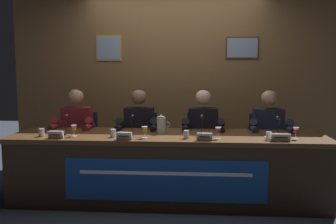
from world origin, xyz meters
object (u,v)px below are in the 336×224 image
object	(u,v)px
panelist_far_left	(75,130)
water_cup_far_left	(42,133)
juice_glass_center_left	(145,130)
panelist_center_right	(203,131)
water_cup_far_right	(269,136)
water_cup_center_left	(113,133)
panelist_center_left	(138,131)
conference_table	(167,157)
water_pitcher_central	(161,125)
document_stack_far_right	(276,138)
microphone_center_right	(202,129)
chair_center_left	(141,149)
juice_glass_center_right	(218,131)
water_cup_center_right	(186,135)
nameplate_center_left	(124,136)
nameplate_center_right	(204,137)
juice_glass_far_left	(74,129)
panelist_far_right	(269,132)
microphone_center_left	(131,128)
chair_center_right	(203,150)
chair_far_right	(266,151)
microphone_far_right	(279,130)
nameplate_far_right	(280,137)
microphone_far_left	(64,128)
chair_far_left	(81,148)
juice_glass_far_right	(296,131)

from	to	relation	value
panelist_far_left	water_cup_far_left	distance (m)	0.68
juice_glass_center_left	panelist_center_right	distance (m)	0.93
water_cup_far_right	water_cup_center_left	bearing A→B (deg)	178.17
water_cup_center_left	panelist_center_left	bearing A→B (deg)	74.38
conference_table	water_pitcher_central	size ratio (longest dim) A/B	16.58
document_stack_far_right	conference_table	bearing A→B (deg)	176.78
microphone_center_right	chair_center_left	bearing A→B (deg)	139.26
juice_glass_center_left	panelist_center_right	world-z (taller)	panelist_center_right
panelist_far_left	water_cup_far_left	size ratio (longest dim) A/B	14.54
chair_center_left	microphone_center_right	distance (m)	1.09
juice_glass_center_right	water_cup_center_right	world-z (taller)	juice_glass_center_right
panelist_center_right	water_pitcher_central	distance (m)	0.61
nameplate_center_left	chair_center_left	bearing A→B (deg)	88.15
nameplate_center_right	water_cup_center_right	world-z (taller)	water_cup_center_right
water_cup_center_right	juice_glass_center_right	bearing A→B (deg)	-1.09
panelist_far_left	nameplate_center_left	world-z (taller)	panelist_far_left
juice_glass_far_left	panelist_far_left	bearing A→B (deg)	106.52
panelist_far_right	juice_glass_far_left	bearing A→B (deg)	-163.95
juice_glass_center_left	microphone_center_left	size ratio (longest dim) A/B	0.57
panelist_far_left	microphone_center_right	world-z (taller)	panelist_far_left
chair_center_right	document_stack_far_right	size ratio (longest dim) A/B	4.28
panelist_center_left	chair_far_right	size ratio (longest dim) A/B	1.36
chair_center_left	juice_glass_center_right	bearing A→B (deg)	-42.77
juice_glass_center_left	microphone_center_left	world-z (taller)	microphone_center_left
water_cup_center_right	microphone_far_right	world-z (taller)	microphone_far_right
panelist_center_left	water_pitcher_central	bearing A→B (deg)	-48.28
chair_center_right	document_stack_far_right	distance (m)	1.15
conference_table	document_stack_far_right	xyz separation A→B (m)	(1.15, -0.06, 0.24)
nameplate_center_left	panelist_center_right	world-z (taller)	panelist_center_right
water_cup_center_right	water_pitcher_central	xyz separation A→B (m)	(-0.29, 0.31, 0.06)
juice_glass_far_left	water_cup_center_right	xyz separation A→B (m)	(1.22, -0.03, -0.05)
panelist_center_left	microphone_far_right	world-z (taller)	panelist_center_left
nameplate_center_left	nameplate_center_right	size ratio (longest dim) A/B	1.01
nameplate_center_left	water_cup_center_left	size ratio (longest dim) A/B	1.91
nameplate_center_left	panelist_far_right	distance (m)	1.80
panelist_far_left	nameplate_far_right	world-z (taller)	panelist_far_left
juice_glass_center_right	water_cup_center_right	xyz separation A→B (m)	(-0.33, 0.01, -0.05)
water_cup_far_left	chair_far_right	world-z (taller)	chair_far_right
panelist_far_right	microphone_far_right	world-z (taller)	panelist_far_right
microphone_far_right	microphone_far_left	bearing A→B (deg)	-179.75
panelist_center_right	nameplate_center_right	distance (m)	0.76
juice_glass_center_left	water_pitcher_central	world-z (taller)	water_pitcher_central
water_cup_center_right	water_cup_far_right	distance (m)	0.85
water_pitcher_central	panelist_center_right	bearing A→B (deg)	36.48
nameplate_center_left	microphone_center_right	world-z (taller)	microphone_center_right
nameplate_center_right	juice_glass_center_right	distance (m)	0.18
chair_far_left	juice_glass_center_right	world-z (taller)	chair_far_left
panelist_far_left	chair_center_right	size ratio (longest dim) A/B	1.36
water_cup_far_left	juice_glass_far_right	world-z (taller)	juice_glass_far_right
chair_center_left	chair_center_right	size ratio (longest dim) A/B	1.00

